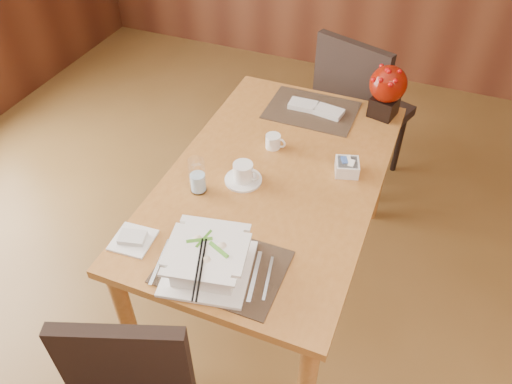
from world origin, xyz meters
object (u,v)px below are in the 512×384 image
at_px(berry_decor, 387,89).
at_px(bread_plate, 133,240).
at_px(soup_setting, 208,259).
at_px(creamer_jug, 273,141).
at_px(coffee_cup, 243,174).
at_px(far_chair, 357,105).
at_px(water_glass, 197,176).
at_px(sugar_caddy, 347,167).
at_px(dining_table, 274,192).

xyz_separation_m(berry_decor, bread_plate, (-0.71, -1.21, -0.15)).
bearing_deg(soup_setting, creamer_jug, 81.85).
xyz_separation_m(coffee_cup, bread_plate, (-0.26, -0.48, -0.03)).
xyz_separation_m(coffee_cup, far_chair, (0.28, 1.06, -0.22)).
relative_size(water_glass, creamer_jug, 1.77).
distance_m(soup_setting, sugar_caddy, 0.79).
height_order(water_glass, far_chair, far_chair).
xyz_separation_m(water_glass, creamer_jug, (0.19, 0.40, -0.05)).
height_order(water_glass, berry_decor, berry_decor).
height_order(creamer_jug, sugar_caddy, creamer_jug).
xyz_separation_m(sugar_caddy, far_chair, (-0.12, 0.84, -0.21)).
distance_m(dining_table, far_chair, 0.99).
bearing_deg(dining_table, berry_decor, 61.97).
bearing_deg(creamer_jug, coffee_cup, -92.47).
bearing_deg(water_glass, bread_plate, -106.44).
height_order(soup_setting, berry_decor, berry_decor).
xyz_separation_m(coffee_cup, berry_decor, (0.46, 0.73, 0.11)).
height_order(dining_table, creamer_jug, creamer_jug).
bearing_deg(coffee_cup, water_glass, -140.20).
distance_m(dining_table, water_glass, 0.38).
relative_size(water_glass, bread_plate, 1.08).
xyz_separation_m(water_glass, berry_decor, (0.61, 0.86, 0.07)).
height_order(sugar_caddy, berry_decor, berry_decor).
relative_size(coffee_cup, bread_plate, 1.09).
bearing_deg(coffee_cup, far_chair, 75.26).
relative_size(creamer_jug, bread_plate, 0.61).
height_order(coffee_cup, far_chair, far_chair).
xyz_separation_m(creamer_jug, bread_plate, (-0.29, -0.75, -0.03)).
relative_size(water_glass, sugar_caddy, 1.60).
xyz_separation_m(dining_table, berry_decor, (0.34, 0.65, 0.25)).
bearing_deg(coffee_cup, berry_decor, 57.85).
bearing_deg(sugar_caddy, water_glass, -147.91).
bearing_deg(berry_decor, far_chair, 118.89).
xyz_separation_m(dining_table, soup_setting, (-0.04, -0.58, 0.16)).
relative_size(water_glass, berry_decor, 0.60).
xyz_separation_m(dining_table, coffee_cup, (-0.11, -0.08, 0.14)).
relative_size(soup_setting, water_glass, 2.21).
height_order(water_glass, creamer_jug, water_glass).
distance_m(water_glass, sugar_caddy, 0.65).
bearing_deg(berry_decor, sugar_caddy, -96.44).
bearing_deg(far_chair, water_glass, 89.12).
relative_size(soup_setting, berry_decor, 1.32).
xyz_separation_m(soup_setting, berry_decor, (0.38, 1.23, 0.09)).
relative_size(berry_decor, bread_plate, 1.81).
xyz_separation_m(soup_setting, coffee_cup, (-0.08, 0.50, -0.02)).
bearing_deg(creamer_jug, dining_table, -62.51).
xyz_separation_m(dining_table, far_chair, (0.16, 0.97, -0.09)).
distance_m(soup_setting, berry_decor, 1.29).
height_order(bread_plate, far_chair, far_chair).
bearing_deg(berry_decor, dining_table, -118.03).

